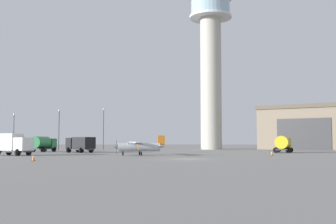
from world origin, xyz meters
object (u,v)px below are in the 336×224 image
truck_fuel_tanker_yellow (282,143)px  truck_box_white (11,143)px  truck_box_black (80,144)px  light_post_centre (58,126)px  light_post_east (103,125)px  airplane_silver (139,146)px  traffic_cone_near_left (33,158)px  truck_fuel_tanker_green (43,143)px  traffic_cone_near_right (271,153)px  control_tower (210,56)px  light_post_north (13,128)px

truck_fuel_tanker_yellow → truck_box_white: 45.68m
truck_box_black → light_post_centre: (-7.96, 14.80, 3.72)m
light_post_east → truck_fuel_tanker_yellow: bearing=-37.2°
airplane_silver → light_post_east: size_ratio=0.98×
airplane_silver → truck_box_white: truck_box_white is taller
airplane_silver → traffic_cone_near_left: bearing=48.2°
airplane_silver → light_post_centre: bearing=-66.7°
light_post_centre → traffic_cone_near_left: size_ratio=12.20×
truck_box_white → truck_fuel_tanker_green: bearing=116.6°
truck_fuel_tanker_green → traffic_cone_near_right: size_ratio=8.91×
traffic_cone_near_left → truck_fuel_tanker_green: bearing=105.5°
control_tower → truck_fuel_tanker_yellow: (9.75, -29.54, -22.16)m
truck_fuel_tanker_green → light_post_centre: light_post_centre is taller
light_post_centre → traffic_cone_near_left: 47.02m
truck_box_black → traffic_cone_near_right: (31.06, -14.50, -1.28)m
control_tower → truck_box_white: size_ratio=6.86×
airplane_silver → truck_fuel_tanker_yellow: (24.87, 13.18, 0.31)m
airplane_silver → light_post_north: light_post_north is taller
truck_box_white → traffic_cone_near_right: bearing=22.3°
traffic_cone_near_left → light_post_centre: bearing=101.8°
airplane_silver → traffic_cone_near_right: size_ratio=14.42×
control_tower → truck_box_white: (-33.81, -43.29, -22.09)m
truck_box_black → traffic_cone_near_left: (1.60, -30.97, -1.26)m
truck_fuel_tanker_yellow → traffic_cone_near_left: (-34.97, -30.15, -1.32)m
truck_box_white → traffic_cone_near_left: truck_box_white is taller
truck_fuel_tanker_green → light_post_east: (8.35, 21.48, 4.31)m
control_tower → traffic_cone_near_right: size_ratio=61.82×
control_tower → light_post_east: size_ratio=4.19×
truck_fuel_tanker_green → light_post_north: (-13.78, 21.09, 3.66)m
light_post_north → truck_fuel_tanker_yellow: bearing=-25.1°
control_tower → truck_box_black: (-26.82, -28.72, -22.22)m
control_tower → light_post_centre: bearing=-158.2°
airplane_silver → light_post_east: 43.03m
control_tower → truck_fuel_tanker_green: (-35.35, -23.11, -22.17)m
light_post_east → traffic_cone_near_right: size_ratio=14.76×
truck_fuel_tanker_green → traffic_cone_near_right: bearing=-100.0°
light_post_east → light_post_north: size_ratio=1.14×
truck_fuel_tanker_green → truck_fuel_tanker_yellow: bearing=-81.1°
truck_box_white → light_post_east: 42.42m
light_post_centre → traffic_cone_near_right: 49.05m
light_post_east → traffic_cone_near_left: size_ratio=13.87×
truck_fuel_tanker_yellow → airplane_silver: bearing=139.6°
airplane_silver → truck_box_white: 18.70m
traffic_cone_near_right → light_post_east: bearing=126.9°
airplane_silver → light_post_east: (-11.88, 41.10, 4.61)m
truck_box_white → light_post_centre: bearing=114.1°
control_tower → truck_fuel_tanker_green: 47.70m
truck_box_white → traffic_cone_near_right: size_ratio=9.01×
truck_fuel_tanker_yellow → truck_box_black: bearing=110.4°
truck_box_white → airplane_silver: bearing=24.0°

